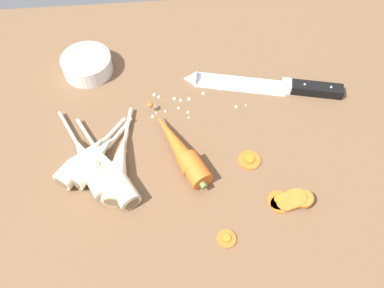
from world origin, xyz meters
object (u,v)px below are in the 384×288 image
at_px(parsnip_mid_left, 118,167).
at_px(prep_bowl, 87,64).
at_px(carrot_slice_stray_near, 227,238).
at_px(carrot_slice_stray_mid, 249,160).
at_px(parsnip_mid_right, 83,160).
at_px(parsnip_outer, 112,173).
at_px(parsnip_back, 89,164).
at_px(chefs_knife, 259,85).
at_px(whole_carrot, 180,149).
at_px(carrot_slice_stray_far, 278,200).
at_px(carrot_slice_stack, 292,200).
at_px(parsnip_front, 94,160).

xyz_separation_m(parsnip_mid_left, prep_bowl, (-0.07, 0.27, 0.00)).
xyz_separation_m(carrot_slice_stray_near, carrot_slice_stray_mid, (0.07, 0.15, -0.00)).
bearing_deg(carrot_slice_stray_mid, parsnip_mid_right, 176.77).
relative_size(parsnip_mid_left, parsnip_outer, 1.03).
height_order(carrot_slice_stray_near, prep_bowl, prep_bowl).
xyz_separation_m(parsnip_back, carrot_slice_stray_mid, (0.30, -0.01, -0.02)).
relative_size(parsnip_mid_left, carrot_slice_stray_near, 6.57).
height_order(chefs_knife, whole_carrot, whole_carrot).
bearing_deg(carrot_slice_stray_near, parsnip_mid_right, 145.76).
bearing_deg(carrot_slice_stray_far, parsnip_mid_right, 163.17).
xyz_separation_m(parsnip_mid_left, carrot_slice_stack, (0.31, -0.09, -0.01)).
height_order(chefs_knife, parsnip_mid_left, parsnip_mid_left).
bearing_deg(parsnip_back, whole_carrot, 5.72).
relative_size(parsnip_back, prep_bowl, 1.94).
xyz_separation_m(parsnip_front, carrot_slice_stray_near, (0.23, -0.17, -0.02)).
relative_size(parsnip_front, parsnip_mid_left, 0.72).
bearing_deg(parsnip_outer, parsnip_mid_right, 149.07).
bearing_deg(carrot_slice_stack, carrot_slice_stray_far, 166.46).
height_order(chefs_knife, parsnip_front, parsnip_front).
bearing_deg(carrot_slice_stray_mid, carrot_slice_stack, -57.53).
relative_size(parsnip_mid_right, prep_bowl, 1.45).
distance_m(whole_carrot, carrot_slice_stack, 0.23).
bearing_deg(parsnip_mid_right, carrot_slice_stray_mid, -3.23).
bearing_deg(parsnip_back, parsnip_mid_right, 137.36).
height_order(whole_carrot, carrot_slice_stack, whole_carrot).
bearing_deg(carrot_slice_stray_far, carrot_slice_stray_near, -148.53).
relative_size(whole_carrot, parsnip_back, 0.98).
height_order(parsnip_back, carrot_slice_stray_mid, parsnip_back).
bearing_deg(parsnip_back, carrot_slice_stray_far, -15.72).
relative_size(whole_carrot, carrot_slice_stray_near, 6.24).
bearing_deg(carrot_slice_stray_mid, prep_bowl, 140.28).
height_order(parsnip_outer, carrot_slice_stray_near, parsnip_outer).
height_order(whole_carrot, parsnip_outer, whole_carrot).
bearing_deg(prep_bowl, parsnip_mid_right, -88.51).
xyz_separation_m(parsnip_outer, prep_bowl, (-0.06, 0.28, 0.00)).
xyz_separation_m(parsnip_back, prep_bowl, (-0.02, 0.26, 0.00)).
bearing_deg(carrot_slice_stray_mid, whole_carrot, 169.68).
height_order(chefs_knife, carrot_slice_stray_far, chefs_knife).
xyz_separation_m(chefs_knife, carrot_slice_stack, (0.01, -0.28, 0.00)).
height_order(parsnip_front, parsnip_outer, same).
bearing_deg(parsnip_outer, parsnip_front, 138.38).
height_order(parsnip_mid_left, carrot_slice_stray_far, parsnip_mid_left).
bearing_deg(carrot_slice_stray_mid, carrot_slice_stray_far, -67.05).
xyz_separation_m(carrot_slice_stray_near, carrot_slice_stray_far, (0.10, 0.06, -0.00)).
relative_size(chefs_knife, parsnip_front, 2.18).
height_order(parsnip_outer, carrot_slice_stray_far, parsnip_outer).
distance_m(parsnip_mid_left, parsnip_mid_right, 0.07).
relative_size(carrot_slice_stack, carrot_slice_stray_far, 1.97).
bearing_deg(whole_carrot, parsnip_mid_right, -178.00).
xyz_separation_m(whole_carrot, parsnip_front, (-0.16, -0.01, -0.00)).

